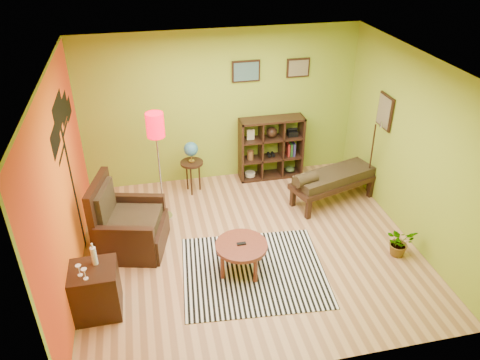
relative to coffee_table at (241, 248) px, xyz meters
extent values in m
plane|color=tan|center=(0.23, 0.49, -0.39)|extent=(5.00, 5.00, 0.00)
cube|color=#8AA72B|center=(0.23, 2.74, 1.01)|extent=(5.00, 0.04, 2.80)
cube|color=#8AA72B|center=(0.23, -1.76, 1.01)|extent=(5.00, 0.04, 2.80)
cube|color=#8AA72B|center=(-2.27, 0.49, 1.01)|extent=(0.04, 4.50, 2.80)
cube|color=#8AA72B|center=(2.73, 0.49, 1.01)|extent=(0.04, 4.50, 2.80)
cube|color=white|center=(0.23, 0.49, 2.41)|extent=(5.00, 4.50, 0.04)
cube|color=orange|center=(-2.25, 0.49, 1.01)|extent=(0.01, 4.45, 2.75)
cube|color=black|center=(-2.23, 1.04, 0.66)|extent=(0.01, 0.14, 2.10)
cube|color=black|center=(-2.23, 0.54, 1.66)|extent=(0.01, 0.65, 0.32)
cube|color=black|center=(-2.23, 1.09, 1.79)|extent=(0.01, 0.85, 0.40)
cube|color=black|center=(-2.23, 1.59, 1.66)|extent=(0.01, 0.70, 0.32)
cube|color=black|center=(-2.23, 1.94, 1.51)|extent=(0.01, 0.50, 0.26)
cube|color=black|center=(0.68, 2.71, 1.66)|extent=(0.50, 0.03, 0.38)
cube|color=#4A7370|center=(0.68, 2.68, 1.66)|extent=(0.44, 0.01, 0.32)
cube|color=black|center=(1.63, 2.71, 1.66)|extent=(0.42, 0.03, 0.34)
cube|color=#847855|center=(1.63, 2.68, 1.66)|extent=(0.36, 0.01, 0.28)
cube|color=black|center=(2.70, 1.39, 1.26)|extent=(0.03, 0.44, 0.56)
cube|color=#847855|center=(2.67, 1.39, 1.26)|extent=(0.01, 0.38, 0.50)
cylinder|color=black|center=(2.58, 1.39, 0.39)|extent=(0.23, 0.34, 1.46)
cone|color=silver|center=(2.58, 1.24, 1.13)|extent=(0.08, 0.09, 0.16)
cube|color=white|center=(0.16, -0.09, -0.38)|extent=(2.16, 1.91, 0.01)
cylinder|color=maroon|center=(0.00, 0.00, 0.04)|extent=(0.74, 0.74, 0.05)
cylinder|color=maroon|center=(0.30, 0.13, -0.19)|extent=(0.06, 0.06, 0.40)
cylinder|color=maroon|center=(-0.13, 0.30, -0.19)|extent=(0.06, 0.06, 0.40)
cylinder|color=maroon|center=(0.13, -0.30, -0.19)|extent=(0.06, 0.06, 0.40)
cylinder|color=maroon|center=(-0.30, -0.13, -0.19)|extent=(0.06, 0.06, 0.40)
cube|color=black|center=(0.00, 0.00, 0.07)|extent=(0.13, 0.05, 0.02)
cube|color=black|center=(-1.48, 0.85, -0.18)|extent=(1.12, 1.10, 0.42)
cube|color=black|center=(-1.91, 0.96, 0.19)|extent=(0.32, 0.90, 1.16)
cube|color=black|center=(-1.59, 0.43, -0.05)|extent=(0.84, 0.31, 0.67)
cube|color=black|center=(-1.38, 1.27, -0.05)|extent=(0.84, 0.31, 0.67)
cube|color=#FACB74|center=(-1.45, 0.84, 0.10)|extent=(0.89, 0.87, 0.15)
cube|color=#FACB74|center=(-1.83, 0.94, 0.40)|extent=(0.26, 0.67, 0.53)
cube|color=black|center=(-1.97, -0.39, -0.04)|extent=(0.59, 0.54, 0.70)
cylinder|color=white|center=(-1.92, -0.29, 0.43)|extent=(0.07, 0.07, 0.25)
cylinder|color=white|center=(-1.92, -0.29, 0.59)|extent=(0.02, 0.02, 0.07)
cylinder|color=white|center=(-2.09, -0.47, 0.31)|extent=(0.06, 0.06, 0.01)
cylinder|color=white|center=(-2.09, -0.47, 0.36)|extent=(0.01, 0.01, 0.09)
cone|color=white|center=(-2.09, -0.47, 0.43)|extent=(0.07, 0.07, 0.06)
cylinder|color=white|center=(-2.02, -0.55, 0.31)|extent=(0.06, 0.06, 0.01)
cylinder|color=white|center=(-2.02, -0.55, 0.36)|extent=(0.01, 0.01, 0.09)
cone|color=white|center=(-2.02, -0.55, 0.43)|extent=(0.07, 0.07, 0.06)
cylinder|color=silver|center=(-0.99, 1.55, -0.37)|extent=(0.28, 0.28, 0.03)
cylinder|color=silver|center=(-0.99, 1.55, 0.48)|extent=(0.03, 0.03, 1.74)
cylinder|color=#F50016|center=(-0.99, 1.55, 1.30)|extent=(0.27, 0.27, 0.38)
cylinder|color=black|center=(-0.40, 2.28, 0.20)|extent=(0.41, 0.41, 0.04)
cylinder|color=black|center=(-0.27, 2.31, -0.11)|extent=(0.03, 0.03, 0.57)
cylinder|color=black|center=(-0.49, 2.38, -0.11)|extent=(0.03, 0.03, 0.57)
cylinder|color=black|center=(-0.44, 2.15, -0.11)|extent=(0.03, 0.03, 0.57)
cylinder|color=gold|center=(-0.40, 2.28, 0.24)|extent=(0.10, 0.10, 0.02)
cylinder|color=gold|center=(-0.40, 2.28, 0.30)|extent=(0.02, 0.02, 0.10)
sphere|color=#2042B7|center=(-0.40, 2.28, 0.47)|extent=(0.25, 0.25, 0.25)
cube|color=black|center=(0.55, 2.52, 0.21)|extent=(0.04, 0.35, 1.20)
cube|color=black|center=(1.71, 2.52, 0.21)|extent=(0.04, 0.35, 1.20)
cube|color=black|center=(1.13, 2.52, -0.37)|extent=(1.20, 0.35, 0.04)
cube|color=black|center=(1.13, 2.52, 0.79)|extent=(1.20, 0.35, 0.04)
cube|color=black|center=(0.93, 2.52, 0.21)|extent=(0.03, 0.33, 1.12)
cube|color=black|center=(1.33, 2.52, 0.21)|extent=(0.03, 0.33, 1.12)
cube|color=black|center=(1.13, 2.52, 0.01)|extent=(1.12, 0.33, 0.03)
cube|color=black|center=(1.13, 2.52, 0.41)|extent=(1.12, 0.33, 0.03)
cylinder|color=#C3B893|center=(0.73, 2.52, -0.30)|extent=(0.20, 0.20, 0.07)
sphere|color=black|center=(1.13, 2.52, 0.54)|extent=(0.20, 0.20, 0.20)
cube|color=black|center=(1.53, 2.52, 0.48)|extent=(0.18, 0.15, 0.10)
cylinder|color=black|center=(1.09, 2.52, 0.08)|extent=(0.06, 0.12, 0.06)
cylinder|color=black|center=(1.17, 2.52, 0.08)|extent=(0.06, 0.12, 0.06)
ellipsoid|color=#384C26|center=(1.53, 2.52, -0.29)|extent=(0.18, 0.18, 0.09)
cylinder|color=brown|center=(0.73, 2.52, 0.11)|extent=(0.12, 0.12, 0.18)
cube|color=#C3B893|center=(0.73, 2.52, 0.53)|extent=(0.14, 0.03, 0.20)
cube|color=maroon|center=(1.46, 2.52, 0.15)|extent=(0.04, 0.18, 0.26)
cube|color=#1E4C1E|center=(1.51, 2.52, 0.15)|extent=(0.04, 0.18, 0.26)
cube|color=navy|center=(1.57, 2.52, 0.15)|extent=(0.04, 0.18, 0.26)
cube|color=black|center=(1.96, 1.43, 0.00)|extent=(1.65, 0.99, 0.09)
cube|color=#FACB74|center=(1.96, 1.43, 0.12)|extent=(1.52, 0.89, 0.16)
cylinder|color=#FACB74|center=(1.37, 1.25, 0.23)|extent=(0.43, 0.31, 0.20)
cube|color=black|center=(2.55, 1.84, -0.22)|extent=(0.10, 0.10, 0.34)
cube|color=black|center=(1.23, 1.44, -0.22)|extent=(0.10, 0.10, 0.34)
cube|color=black|center=(2.68, 1.42, -0.22)|extent=(0.10, 0.10, 0.34)
cube|color=black|center=(1.36, 1.01, -0.22)|extent=(0.10, 0.10, 0.34)
imported|color=#26661E|center=(2.37, -0.17, -0.21)|extent=(0.47, 0.51, 0.35)
camera|label=1|loc=(-1.13, -5.04, 4.15)|focal=35.00mm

